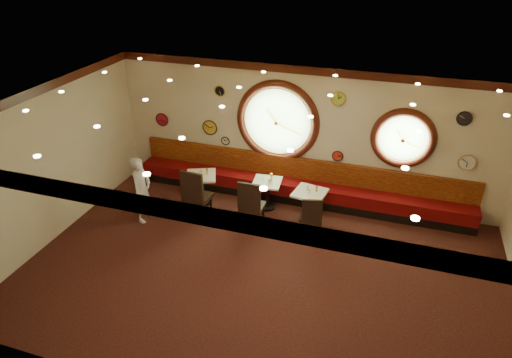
% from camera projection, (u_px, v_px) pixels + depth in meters
% --- Properties ---
extents(floor, '(9.00, 6.00, 0.00)m').
position_uv_depth(floor, '(263.00, 270.00, 8.74)').
color(floor, black).
rests_on(floor, ground).
extents(ceiling, '(9.00, 6.00, 0.02)m').
position_uv_depth(ceiling, '(265.00, 111.00, 7.21)').
color(ceiling, gold).
rests_on(ceiling, wall_back).
extents(wall_back, '(9.00, 0.02, 3.20)m').
position_uv_depth(wall_back, '(303.00, 134.00, 10.48)').
color(wall_back, beige).
rests_on(wall_back, floor).
extents(wall_front, '(9.00, 0.02, 3.20)m').
position_uv_depth(wall_front, '(190.00, 320.00, 5.47)').
color(wall_front, beige).
rests_on(wall_front, floor).
extents(wall_left, '(0.02, 6.00, 3.20)m').
position_uv_depth(wall_left, '(51.00, 163.00, 9.21)').
color(wall_left, beige).
rests_on(wall_left, floor).
extents(molding_back, '(9.00, 0.10, 0.18)m').
position_uv_depth(molding_back, '(305.00, 70.00, 9.72)').
color(molding_back, '#3B130A').
rests_on(molding_back, wall_back).
extents(molding_front, '(9.00, 0.10, 0.18)m').
position_uv_depth(molding_front, '(182.00, 212.00, 4.79)').
color(molding_front, '#3B130A').
rests_on(molding_front, wall_back).
extents(molding_left, '(0.10, 6.00, 0.18)m').
position_uv_depth(molding_left, '(36.00, 90.00, 8.47)').
color(molding_left, '#3B130A').
rests_on(molding_left, wall_back).
extents(banquette_base, '(8.00, 0.55, 0.20)m').
position_uv_depth(banquette_base, '(297.00, 196.00, 10.97)').
color(banquette_base, black).
rests_on(banquette_base, floor).
extents(banquette_seat, '(8.00, 0.55, 0.30)m').
position_uv_depth(banquette_seat, '(297.00, 187.00, 10.85)').
color(banquette_seat, '#5B070A').
rests_on(banquette_seat, banquette_base).
extents(banquette_back, '(8.00, 0.10, 0.55)m').
position_uv_depth(banquette_back, '(300.00, 168.00, 10.84)').
color(banquette_back, '#5E0907').
rests_on(banquette_back, wall_back).
extents(porthole_left_glass, '(1.66, 0.02, 1.66)m').
position_uv_depth(porthole_left_glass, '(278.00, 121.00, 10.52)').
color(porthole_left_glass, '#A4D580').
rests_on(porthole_left_glass, wall_back).
extents(porthole_left_frame, '(1.98, 0.18, 1.98)m').
position_uv_depth(porthole_left_frame, '(277.00, 122.00, 10.51)').
color(porthole_left_frame, '#3B130A').
rests_on(porthole_left_frame, wall_back).
extents(porthole_left_ring, '(1.61, 0.03, 1.61)m').
position_uv_depth(porthole_left_ring, '(277.00, 122.00, 10.49)').
color(porthole_left_ring, gold).
rests_on(porthole_left_ring, wall_back).
extents(porthole_right_glass, '(1.10, 0.02, 1.10)m').
position_uv_depth(porthole_right_glass, '(403.00, 138.00, 9.78)').
color(porthole_right_glass, '#A4D580').
rests_on(porthole_right_glass, wall_back).
extents(porthole_right_frame, '(1.38, 0.18, 1.38)m').
position_uv_depth(porthole_right_frame, '(403.00, 139.00, 9.77)').
color(porthole_right_frame, '#3B130A').
rests_on(porthole_right_frame, wall_back).
extents(porthole_right_ring, '(1.09, 0.03, 1.09)m').
position_uv_depth(porthole_right_ring, '(403.00, 139.00, 9.74)').
color(porthole_right_ring, gold).
rests_on(porthole_right_ring, wall_back).
extents(wall_clock_0, '(0.30, 0.03, 0.30)m').
position_uv_depth(wall_clock_0, '(338.00, 99.00, 9.79)').
color(wall_clock_0, '#B6D341').
rests_on(wall_clock_0, wall_back).
extents(wall_clock_1, '(0.36, 0.03, 0.36)m').
position_uv_depth(wall_clock_1, '(210.00, 127.00, 11.13)').
color(wall_clock_1, gold).
rests_on(wall_clock_1, wall_back).
extents(wall_clock_2, '(0.34, 0.03, 0.34)m').
position_uv_depth(wall_clock_2, '(467.00, 162.00, 9.55)').
color(wall_clock_2, silver).
rests_on(wall_clock_2, wall_back).
extents(wall_clock_3, '(0.24, 0.03, 0.24)m').
position_uv_depth(wall_clock_3, '(220.00, 91.00, 10.59)').
color(wall_clock_3, black).
rests_on(wall_clock_3, wall_back).
extents(wall_clock_4, '(0.24, 0.03, 0.24)m').
position_uv_depth(wall_clock_4, '(338.00, 156.00, 10.41)').
color(wall_clock_4, red).
rests_on(wall_clock_4, wall_back).
extents(wall_clock_5, '(0.32, 0.03, 0.32)m').
position_uv_depth(wall_clock_5, '(162.00, 120.00, 11.46)').
color(wall_clock_5, '#B61226').
rests_on(wall_clock_5, wall_back).
extents(wall_clock_6, '(0.28, 0.03, 0.28)m').
position_uv_depth(wall_clock_6, '(464.00, 118.00, 9.17)').
color(wall_clock_6, black).
rests_on(wall_clock_6, wall_back).
extents(wall_clock_7, '(0.20, 0.03, 0.20)m').
position_uv_depth(wall_clock_7, '(226.00, 141.00, 11.16)').
color(wall_clock_7, silver).
rests_on(wall_clock_7, wall_back).
extents(table_a, '(0.88, 0.88, 0.74)m').
position_uv_depth(table_a, '(202.00, 185.00, 10.71)').
color(table_a, black).
rests_on(table_a, floor).
extents(table_b, '(0.69, 0.69, 0.70)m').
position_uv_depth(table_b, '(267.00, 191.00, 10.51)').
color(table_b, black).
rests_on(table_b, floor).
extents(table_c, '(0.76, 0.76, 0.74)m').
position_uv_depth(table_c, '(309.00, 203.00, 10.02)').
color(table_c, black).
rests_on(table_c, floor).
extents(chair_a, '(0.56, 0.56, 0.78)m').
position_uv_depth(chair_a, '(195.00, 192.00, 9.91)').
color(chair_a, black).
rests_on(chair_a, floor).
extents(chair_b, '(0.50, 0.50, 0.73)m').
position_uv_depth(chair_b, '(251.00, 202.00, 9.63)').
color(chair_b, black).
rests_on(chair_b, floor).
extents(chair_c, '(0.50, 0.50, 0.61)m').
position_uv_depth(chair_c, '(311.00, 215.00, 9.39)').
color(chair_c, black).
rests_on(chair_c, floor).
extents(condiment_a_salt, '(0.03, 0.03, 0.10)m').
position_uv_depth(condiment_a_salt, '(201.00, 172.00, 10.61)').
color(condiment_a_salt, silver).
rests_on(condiment_a_salt, table_a).
extents(condiment_b_salt, '(0.03, 0.03, 0.09)m').
position_uv_depth(condiment_b_salt, '(263.00, 178.00, 10.43)').
color(condiment_b_salt, silver).
rests_on(condiment_b_salt, table_b).
extents(condiment_c_salt, '(0.04, 0.04, 0.11)m').
position_uv_depth(condiment_c_salt, '(307.00, 188.00, 9.92)').
color(condiment_c_salt, silver).
rests_on(condiment_c_salt, table_c).
extents(condiment_a_pepper, '(0.03, 0.03, 0.09)m').
position_uv_depth(condiment_a_pepper, '(199.00, 174.00, 10.54)').
color(condiment_a_pepper, silver).
rests_on(condiment_a_pepper, table_a).
extents(condiment_b_pepper, '(0.04, 0.04, 0.11)m').
position_uv_depth(condiment_b_pepper, '(269.00, 180.00, 10.32)').
color(condiment_b_pepper, '#BCBCC1').
rests_on(condiment_b_pepper, table_b).
extents(condiment_c_pepper, '(0.03, 0.03, 0.09)m').
position_uv_depth(condiment_c_pepper, '(310.00, 191.00, 9.82)').
color(condiment_c_pepper, silver).
rests_on(condiment_c_pepper, table_c).
extents(condiment_a_bottle, '(0.05, 0.05, 0.14)m').
position_uv_depth(condiment_a_bottle, '(207.00, 171.00, 10.57)').
color(condiment_a_bottle, gold).
rests_on(condiment_a_bottle, table_a).
extents(condiment_b_bottle, '(0.05, 0.05, 0.17)m').
position_uv_depth(condiment_b_bottle, '(271.00, 177.00, 10.40)').
color(condiment_b_bottle, gold).
rests_on(condiment_b_bottle, table_b).
extents(condiment_c_bottle, '(0.04, 0.04, 0.14)m').
position_uv_depth(condiment_c_bottle, '(316.00, 189.00, 9.87)').
color(condiment_c_bottle, '#C3882D').
rests_on(condiment_c_bottle, table_c).
extents(waiter, '(0.37, 0.56, 1.52)m').
position_uv_depth(waiter, '(142.00, 190.00, 9.93)').
color(waiter, silver).
rests_on(waiter, floor).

